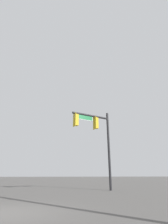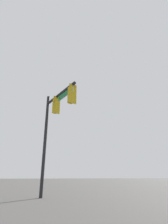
# 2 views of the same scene
# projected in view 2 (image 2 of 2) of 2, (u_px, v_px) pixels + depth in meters

# --- Properties ---
(signal_pole_near) EXTENTS (4.05, 1.18, 7.44)m
(signal_pole_near) POSITION_uv_depth(u_px,v_px,m) (54.00, 118.00, 12.37)
(signal_pole_near) COLOR black
(signal_pole_near) RESTS_ON ground_plane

